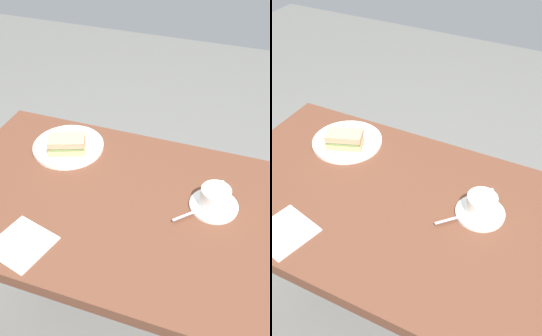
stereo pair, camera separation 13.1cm
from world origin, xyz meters
The scene contains 8 objects.
ground_plane centered at (0.00, 0.00, 0.00)m, with size 6.00×6.00×0.00m, color slate.
dining_table centered at (0.00, 0.00, 0.63)m, with size 1.14×0.70×0.72m.
sandwich_plate centered at (-0.27, 0.19, 0.73)m, with size 0.25×0.25×0.01m, color white.
sandwich_front centered at (-0.26, 0.16, 0.76)m, with size 0.14×0.11×0.06m.
coffee_saucer centered at (0.28, 0.07, 0.73)m, with size 0.15×0.15×0.01m, color white.
coffee_cup centered at (0.28, 0.07, 0.76)m, with size 0.09×0.12×0.06m.
spoon centered at (0.22, 0.01, 0.73)m, with size 0.08×0.08×0.01m.
napkin centered at (-0.19, -0.25, 0.72)m, with size 0.15×0.15×0.00m, color white.
Camera 2 is at (0.46, -0.76, 1.60)m, focal length 43.00 mm.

